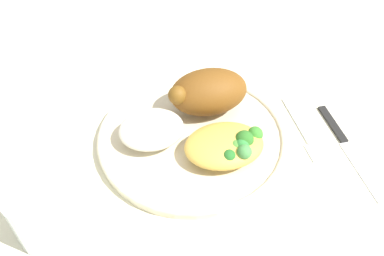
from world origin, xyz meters
name	(u,v)px	position (x,y,z in m)	size (l,w,h in m)	color
ground_plane	(192,141)	(0.00, 0.00, 0.00)	(2.00, 2.00, 0.00)	#EAE7C7
plate	(192,137)	(0.00, 0.00, 0.01)	(0.28, 0.28, 0.02)	beige
roasted_chicken	(208,92)	(-0.04, -0.05, 0.05)	(0.12, 0.08, 0.07)	brown
rice_pile	(151,129)	(0.06, -0.01, 0.03)	(0.09, 0.08, 0.03)	silver
mac_cheese_with_broccoli	(227,145)	(-0.04, 0.05, 0.03)	(0.11, 0.09, 0.04)	gold
fork	(303,131)	(-0.17, 0.02, 0.00)	(0.02, 0.14, 0.01)	silver
knife	(344,141)	(-0.22, 0.06, 0.00)	(0.02, 0.19, 0.01)	black
water_glass	(42,213)	(0.21, 0.11, 0.04)	(0.07, 0.07, 0.08)	silver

